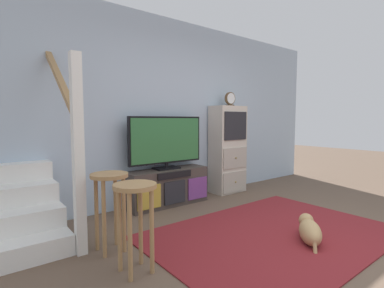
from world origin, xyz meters
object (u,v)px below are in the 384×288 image
Objects in this scene: bar_stool_far at (110,194)px; bar_stool_near at (135,207)px; media_console at (168,187)px; dog at (310,230)px; side_cabinet at (228,149)px; desk_clock at (230,99)px; television at (166,141)px.

bar_stool_near is at bearing -88.38° from bar_stool_far.
media_console is 1.98m from dog.
desk_clock reaches higher than side_cabinet.
media_console is 0.66m from television.
dog is (0.43, -1.93, -0.14)m from media_console.
desk_clock is (1.24, -0.00, 1.30)m from media_console.
desk_clock is at bearing -30.63° from side_cabinet.
desk_clock is (1.24, -0.03, 0.64)m from television.
bar_stool_near is 1.77m from dog.
dog is (-0.79, -1.94, -0.60)m from side_cabinet.
bar_stool_near is 1.55× the size of dog.
television reaches higher than media_console.
dog is at bearing -112.07° from side_cabinet.
bar_stool_near is (-1.20, -1.38, 0.28)m from media_console.
bar_stool_far is (-1.21, -0.90, 0.28)m from media_console.
media_console reaches higher than dog.
side_cabinet is at bearing 149.37° from desk_clock.
desk_clock reaches higher than dog.
bar_stool_near is (-1.20, -1.40, -0.38)m from television.
side_cabinet is at bearing 67.93° from dog.
desk_clock is 0.31× the size of bar_stool_far.
side_cabinet is at bearing 29.95° from bar_stool_near.
media_console is at bearing 102.52° from dog.
television is 0.81× the size of side_cabinet.
television is 2.52× the size of dog.
television is 2.15m from dog.
side_cabinet is 2.79m from bar_stool_near.
bar_stool_near is at bearing -150.05° from side_cabinet.
media_console is 1.85m from bar_stool_near.
side_cabinet reaches higher than dog.
dog is at bearing -77.48° from media_console.
side_cabinet is 3.11× the size of dog.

